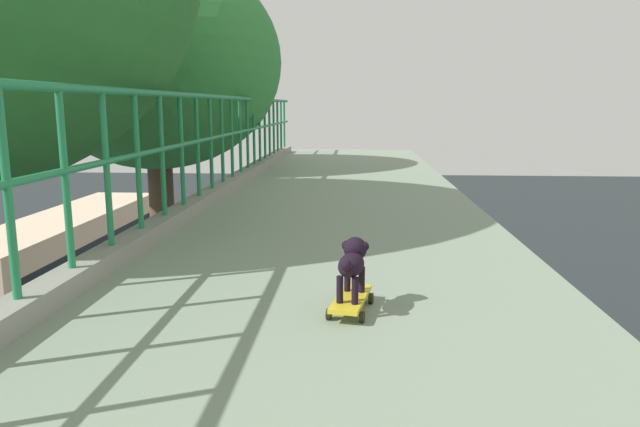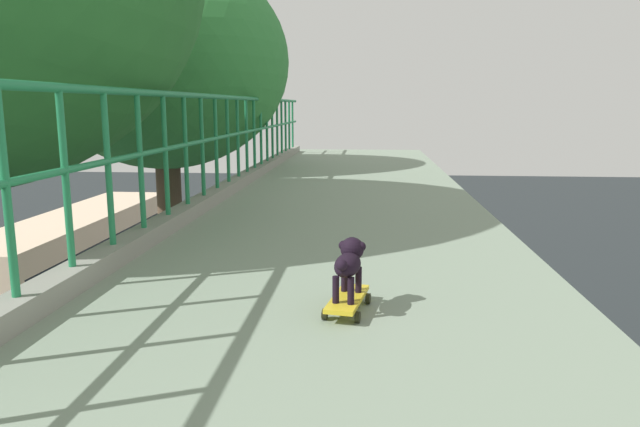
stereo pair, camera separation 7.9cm
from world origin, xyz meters
name	(u,v)px [view 2 (the right image)]	position (x,y,z in m)	size (l,w,h in m)	color
city_bus	(77,261)	(-8.04, 17.59, 1.97)	(2.55, 10.51, 3.51)	beige
roadside_tree_far	(163,66)	(-2.08, 9.85, 7.71)	(4.41, 4.41, 9.66)	brown
toy_skateboard	(347,300)	(1.44, 2.61, 6.00)	(0.26, 0.49, 0.08)	gold
small_dog	(349,261)	(1.45, 2.63, 6.21)	(0.19, 0.38, 0.31)	black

